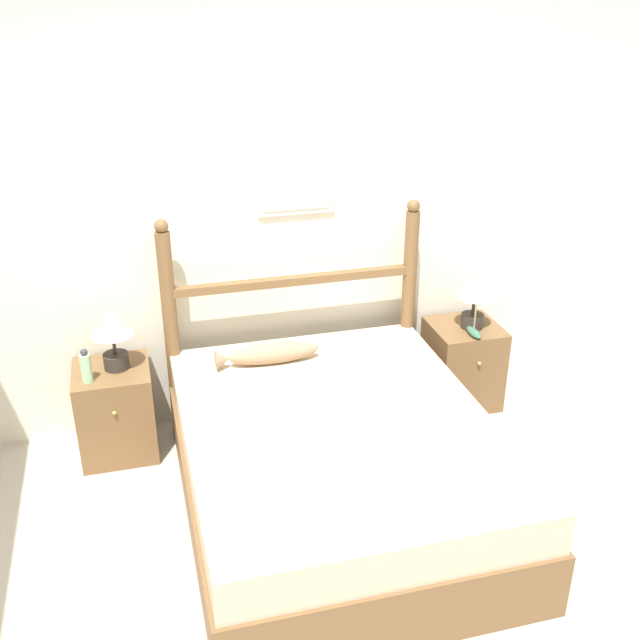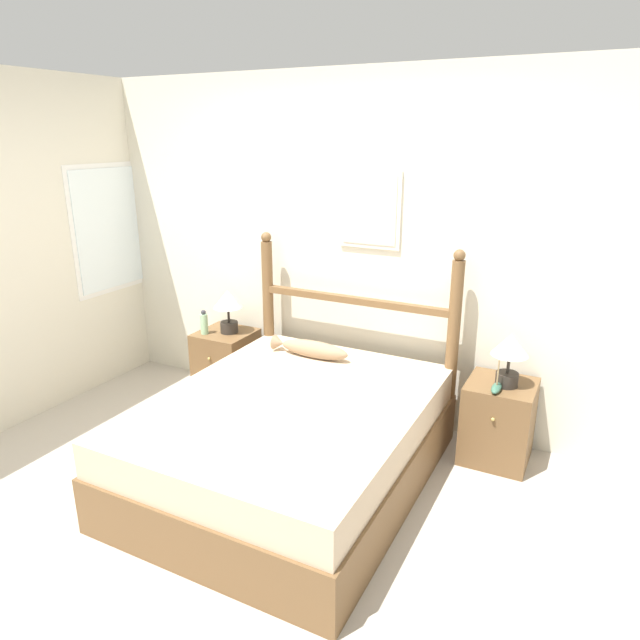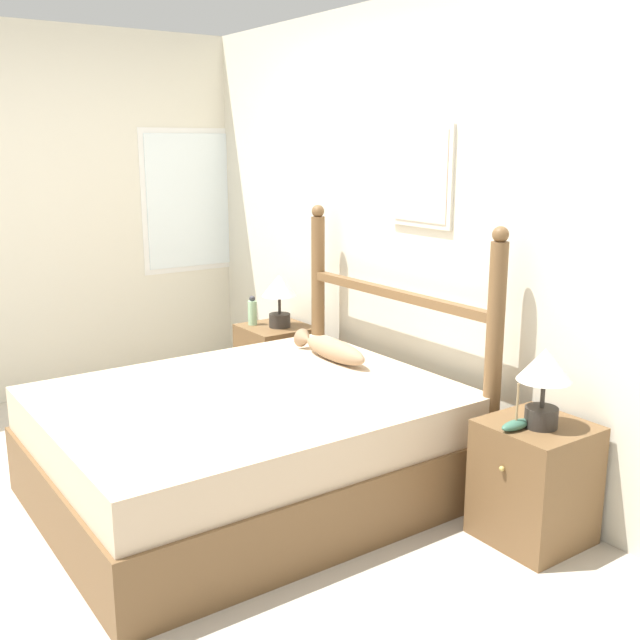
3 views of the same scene
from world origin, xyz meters
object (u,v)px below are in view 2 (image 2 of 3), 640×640
object	(u,v)px
nightstand_right	(498,421)
bottle	(204,323)
model_boat	(496,387)
table_lamp_right	(510,351)
nightstand_left	(227,363)
bed	(291,441)
fish_pillow	(310,349)
table_lamp_left	(228,304)

from	to	relation	value
nightstand_right	bottle	world-z (taller)	bottle
bottle	model_boat	world-z (taller)	model_boat
nightstand_right	table_lamp_right	bearing A→B (deg)	-39.09
nightstand_left	model_boat	size ratio (longest dim) A/B	2.64
bed	nightstand_right	size ratio (longest dim) A/B	3.57
model_boat	fish_pillow	world-z (taller)	model_boat
bed	table_lamp_right	xyz separation A→B (m)	(1.14, 0.83, 0.52)
table_lamp_left	fish_pillow	distance (m)	0.89
nightstand_left	model_boat	distance (m)	2.23
fish_pillow	model_boat	bearing A→B (deg)	1.65
bed	model_boat	xyz separation A→B (m)	(1.10, 0.71, 0.30)
table_lamp_right	fish_pillow	bearing A→B (deg)	-173.65
nightstand_right	table_lamp_left	size ratio (longest dim) A/B	1.56
nightstand_right	table_lamp_left	xyz separation A→B (m)	(-2.18, 0.01, 0.52)
bed	nightstand_right	xyz separation A→B (m)	(1.11, 0.85, -0.00)
nightstand_left	nightstand_right	world-z (taller)	same
bed	model_boat	bearing A→B (deg)	33.02
bed	nightstand_left	size ratio (longest dim) A/B	3.57
nightstand_right	fish_pillow	xyz separation A→B (m)	(-1.33, -0.17, 0.35)
bed	table_lamp_left	world-z (taller)	table_lamp_left
table_lamp_left	model_boat	xyz separation A→B (m)	(2.17, -0.15, -0.21)
table_lamp_left	fish_pillow	xyz separation A→B (m)	(0.85, -0.19, -0.17)
bed	table_lamp_right	world-z (taller)	table_lamp_right
table_lamp_left	table_lamp_right	world-z (taller)	same
nightstand_left	table_lamp_right	bearing A→B (deg)	-0.61
table_lamp_left	bottle	world-z (taller)	table_lamp_left
bed	bottle	size ratio (longest dim) A/B	9.76
nightstand_right	table_lamp_right	world-z (taller)	table_lamp_right
model_boat	fish_pillow	xyz separation A→B (m)	(-1.32, -0.04, 0.04)
table_lamp_left	bottle	size ratio (longest dim) A/B	1.76
bottle	bed	bearing A→B (deg)	-31.06
bed	table_lamp_left	size ratio (longest dim) A/B	5.55
nightstand_right	model_boat	world-z (taller)	model_boat
table_lamp_left	table_lamp_right	size ratio (longest dim) A/B	1.00
nightstand_right	model_boat	xyz separation A→B (m)	(-0.01, -0.14, 0.30)
bottle	fish_pillow	size ratio (longest dim) A/B	0.34
fish_pillow	nightstand_left	bearing A→B (deg)	168.87
model_boat	nightstand_right	bearing A→B (deg)	84.84
bed	nightstand_left	distance (m)	1.40
fish_pillow	bed	bearing A→B (deg)	-71.97
bed	table_lamp_right	distance (m)	1.50
table_lamp_left	bottle	xyz separation A→B (m)	(-0.16, -0.12, -0.15)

